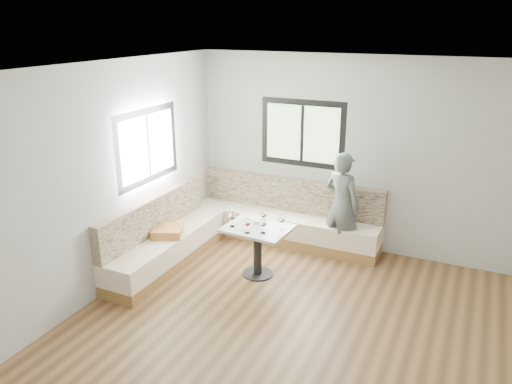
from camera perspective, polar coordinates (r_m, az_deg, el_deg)
room at (r=5.02m, az=4.57°, el=-2.22°), size 5.01×5.01×2.81m
banquette at (r=7.31m, az=-2.42°, el=-4.27°), size 2.90×2.80×0.95m
table at (r=6.54m, az=0.19°, el=-5.42°), size 0.87×0.70×0.69m
person at (r=7.10m, az=9.80°, el=-1.48°), size 0.65×0.54×1.53m
olive_ramekin at (r=6.59m, az=0.09°, el=-3.41°), size 0.10×0.10×0.04m
wine_glass_a at (r=6.45m, az=-2.74°, el=-2.80°), size 0.09×0.09×0.20m
wine_glass_b at (r=6.25m, az=-1.03°, el=-3.52°), size 0.09×0.09×0.20m
wine_glass_c at (r=6.24m, az=0.83°, el=-3.55°), size 0.09×0.09×0.20m
wine_glass_d at (r=6.52m, az=0.86°, el=-2.53°), size 0.09×0.09×0.20m
wine_glass_e at (r=6.36m, az=2.93°, el=-3.11°), size 0.09×0.09×0.20m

